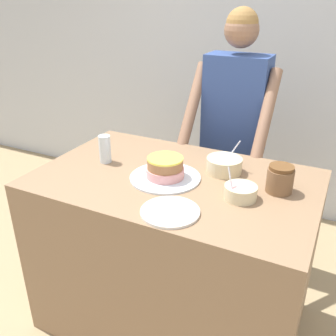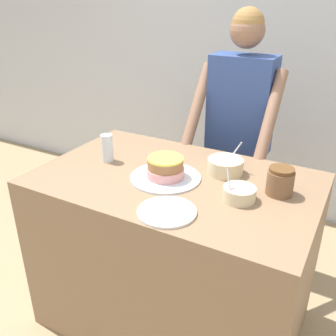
% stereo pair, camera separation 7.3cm
% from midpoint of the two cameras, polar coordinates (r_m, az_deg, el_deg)
% --- Properties ---
extents(wall_back, '(10.00, 0.05, 2.60)m').
position_cam_midpoint_polar(wall_back, '(3.23, 15.72, 15.43)').
color(wall_back, silver).
rests_on(wall_back, ground_plane).
extents(counter, '(1.41, 0.89, 0.95)m').
position_cam_midpoint_polar(counter, '(2.15, 1.96, -12.87)').
color(counter, '#8C6B4C').
rests_on(counter, ground_plane).
extents(person_baker, '(0.54, 0.48, 1.73)m').
position_cam_midpoint_polar(person_baker, '(2.49, 11.65, 7.14)').
color(person_baker, '#2D2D38').
rests_on(person_baker, ground_plane).
extents(cake, '(0.36, 0.36, 0.11)m').
position_cam_midpoint_polar(cake, '(1.86, 0.73, -0.33)').
color(cake, silver).
rests_on(cake, counter).
extents(frosting_bowl_white, '(0.18, 0.18, 0.17)m').
position_cam_midpoint_polar(frosting_bowl_white, '(1.95, 9.81, 0.38)').
color(frosting_bowl_white, beige).
rests_on(frosting_bowl_white, counter).
extents(frosting_bowl_pink, '(0.15, 0.15, 0.15)m').
position_cam_midpoint_polar(frosting_bowl_pink, '(1.71, 12.02, -3.75)').
color(frosting_bowl_pink, beige).
rests_on(frosting_bowl_pink, counter).
extents(drinking_glass, '(0.06, 0.06, 0.15)m').
position_cam_midpoint_polar(drinking_glass, '(2.07, -8.24, 3.03)').
color(drinking_glass, silver).
rests_on(drinking_glass, counter).
extents(ceramic_plate, '(0.25, 0.25, 0.01)m').
position_cam_midpoint_polar(ceramic_plate, '(1.59, 1.16, -6.68)').
color(ceramic_plate, white).
rests_on(ceramic_plate, counter).
extents(stoneware_jar, '(0.12, 0.12, 0.13)m').
position_cam_midpoint_polar(stoneware_jar, '(1.80, 17.86, -1.96)').
color(stoneware_jar, brown).
rests_on(stoneware_jar, counter).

